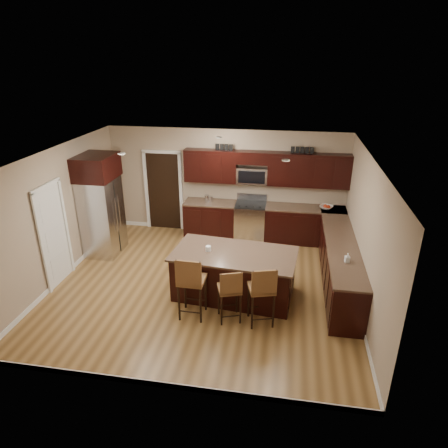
% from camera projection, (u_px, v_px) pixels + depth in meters
% --- Properties ---
extents(floor, '(6.00, 6.00, 0.00)m').
position_uv_depth(floor, '(204.00, 286.00, 8.17)').
color(floor, olive).
rests_on(floor, ground).
extents(ceiling, '(6.00, 6.00, 0.00)m').
position_uv_depth(ceiling, '(201.00, 156.00, 7.10)').
color(ceiling, silver).
rests_on(ceiling, wall_back).
extents(wall_back, '(6.00, 0.00, 6.00)m').
position_uv_depth(wall_back, '(226.00, 183.00, 10.13)').
color(wall_back, tan).
rests_on(wall_back, floor).
extents(wall_left, '(0.00, 5.50, 5.50)m').
position_uv_depth(wall_left, '(58.00, 215.00, 8.09)').
color(wall_left, tan).
rests_on(wall_left, floor).
extents(wall_right, '(0.00, 5.50, 5.50)m').
position_uv_depth(wall_right, '(365.00, 236.00, 7.18)').
color(wall_right, tan).
rests_on(wall_right, floor).
extents(base_cabinets, '(4.02, 3.96, 0.92)m').
position_uv_depth(base_cabinets, '(299.00, 242.00, 9.01)').
color(base_cabinets, black).
rests_on(base_cabinets, floor).
extents(upper_cabinets, '(4.00, 0.33, 0.80)m').
position_uv_depth(upper_cabinets, '(267.00, 167.00, 9.62)').
color(upper_cabinets, black).
rests_on(upper_cabinets, wall_back).
extents(range, '(0.76, 0.64, 1.11)m').
position_uv_depth(range, '(250.00, 221.00, 10.10)').
color(range, silver).
rests_on(range, floor).
extents(microwave, '(0.76, 0.31, 0.40)m').
position_uv_depth(microwave, '(252.00, 175.00, 9.78)').
color(microwave, silver).
rests_on(microwave, upper_cabinets).
extents(doorway, '(0.85, 0.03, 2.06)m').
position_uv_depth(doorway, '(164.00, 191.00, 10.49)').
color(doorway, black).
rests_on(doorway, floor).
extents(pantry_door, '(0.03, 0.80, 2.04)m').
position_uv_depth(pantry_door, '(54.00, 236.00, 7.95)').
color(pantry_door, white).
rests_on(pantry_door, floor).
extents(letter_decor, '(2.20, 0.03, 0.15)m').
position_uv_depth(letter_decor, '(262.00, 149.00, 9.47)').
color(letter_decor, black).
rests_on(letter_decor, upper_cabinets).
extents(island, '(2.43, 1.43, 0.92)m').
position_uv_depth(island, '(234.00, 275.00, 7.70)').
color(island, black).
rests_on(island, floor).
extents(stool_left, '(0.46, 0.46, 1.21)m').
position_uv_depth(stool_left, '(191.00, 281.00, 6.90)').
color(stool_left, brown).
rests_on(stool_left, floor).
extents(stool_mid, '(0.49, 0.49, 1.03)m').
position_uv_depth(stool_mid, '(230.00, 290.00, 6.85)').
color(stool_mid, brown).
rests_on(stool_mid, floor).
extents(stool_right, '(0.53, 0.53, 1.14)m').
position_uv_depth(stool_right, '(262.00, 289.00, 6.73)').
color(stool_right, brown).
rests_on(stool_right, floor).
extents(refrigerator, '(0.79, 0.97, 2.35)m').
position_uv_depth(refrigerator, '(101.00, 204.00, 9.09)').
color(refrigerator, silver).
rests_on(refrigerator, floor).
extents(floor_mat, '(0.98, 0.69, 0.01)m').
position_uv_depth(floor_mat, '(270.00, 255.00, 9.40)').
color(floor_mat, brown).
rests_on(floor_mat, floor).
extents(fruit_bowl, '(0.41, 0.41, 0.08)m').
position_uv_depth(fruit_bowl, '(326.00, 207.00, 9.63)').
color(fruit_bowl, silver).
rests_on(fruit_bowl, base_cabinets).
extents(soap_bottle, '(0.09, 0.10, 0.18)m').
position_uv_depth(soap_bottle, '(347.00, 258.00, 7.15)').
color(soap_bottle, '#B2B2B2').
rests_on(soap_bottle, base_cabinets).
extents(canister_tall, '(0.12, 0.12, 0.18)m').
position_uv_depth(canister_tall, '(207.00, 198.00, 10.05)').
color(canister_tall, silver).
rests_on(canister_tall, base_cabinets).
extents(canister_short, '(0.11, 0.11, 0.14)m').
position_uv_depth(canister_short, '(211.00, 199.00, 10.05)').
color(canister_short, silver).
rests_on(canister_short, base_cabinets).
extents(island_jar, '(0.10, 0.10, 0.10)m').
position_uv_depth(island_jar, '(208.00, 249.00, 7.57)').
color(island_jar, white).
rests_on(island_jar, island).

